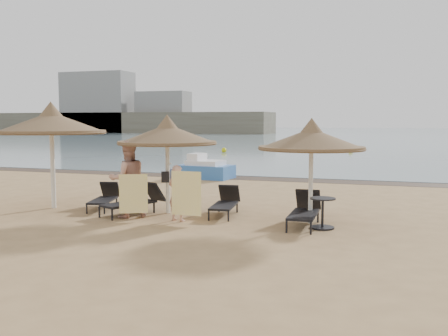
# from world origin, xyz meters

# --- Properties ---
(ground) EXTENTS (160.00, 160.00, 0.00)m
(ground) POSITION_xyz_m (0.00, 0.00, 0.00)
(ground) COLOR tan
(ground) RESTS_ON ground
(sea) EXTENTS (200.00, 140.00, 0.03)m
(sea) POSITION_xyz_m (0.00, 80.00, 0.01)
(sea) COLOR slate
(sea) RESTS_ON ground
(wet_sand_strip) EXTENTS (200.00, 1.60, 0.01)m
(wet_sand_strip) POSITION_xyz_m (0.00, 9.40, 0.00)
(wet_sand_strip) COLOR #463527
(wet_sand_strip) RESTS_ON ground
(far_shore) EXTENTS (150.00, 54.80, 12.00)m
(far_shore) POSITION_xyz_m (-25.10, 77.82, 2.91)
(far_shore) COLOR #696555
(far_shore) RESTS_ON ground
(palapa_left) EXTENTS (3.16, 3.16, 3.13)m
(palapa_left) POSITION_xyz_m (-3.73, 0.31, 2.49)
(palapa_left) COLOR white
(palapa_left) RESTS_ON ground
(palapa_center) EXTENTS (2.77, 2.77, 2.75)m
(palapa_center) POSITION_xyz_m (-0.18, 0.62, 2.19)
(palapa_center) COLOR white
(palapa_center) RESTS_ON ground
(palapa_right) EXTENTS (2.67, 2.67, 2.65)m
(palapa_right) POSITION_xyz_m (3.81, 0.46, 2.11)
(palapa_right) COLOR white
(palapa_right) RESTS_ON ground
(lounger_far_left) EXTENTS (0.94, 1.73, 0.74)m
(lounger_far_left) POSITION_xyz_m (-2.25, 0.72, 0.33)
(lounger_far_left) COLOR black
(lounger_far_left) RESTS_ON ground
(lounger_near_left) EXTENTS (1.31, 1.97, 0.84)m
(lounger_near_left) POSITION_xyz_m (-0.98, 0.27, 0.38)
(lounger_near_left) COLOR black
(lounger_near_left) RESTS_ON ground
(lounger_near_right) EXTENTS (0.77, 1.77, 0.77)m
(lounger_near_right) POSITION_xyz_m (1.42, 0.92, 0.35)
(lounger_near_right) COLOR black
(lounger_near_right) RESTS_ON ground
(lounger_far_right) EXTENTS (0.65, 1.87, 0.83)m
(lounger_far_right) POSITION_xyz_m (3.71, 0.22, 0.37)
(lounger_far_right) COLOR black
(lounger_far_right) RESTS_ON ground
(side_table) EXTENTS (0.61, 0.61, 0.74)m
(side_table) POSITION_xyz_m (4.18, -0.03, 0.35)
(side_table) COLOR black
(side_table) RESTS_ON ground
(person_left) EXTENTS (1.29, 1.25, 2.38)m
(person_left) POSITION_xyz_m (-0.93, -0.27, 1.19)
(person_left) COLOR tan
(person_left) RESTS_ON ground
(person_right) EXTENTS (0.86, 0.64, 1.69)m
(person_right) POSITION_xyz_m (0.52, -0.31, 0.84)
(person_right) COLOR tan
(person_right) RESTS_ON ground
(towel_left) EXTENTS (0.67, 0.32, 1.02)m
(towel_left) POSITION_xyz_m (-0.58, -0.62, 0.70)
(towel_left) COLOR yellow
(towel_left) RESTS_ON ground
(towel_right) EXTENTS (0.80, 0.02, 1.11)m
(towel_right) POSITION_xyz_m (0.87, -0.56, 0.77)
(towel_right) COLOR yellow
(towel_right) RESTS_ON ground
(bag_patterned) EXTENTS (0.26, 0.09, 0.33)m
(bag_patterned) POSITION_xyz_m (-0.18, 0.80, 1.07)
(bag_patterned) COLOR silver
(bag_patterned) RESTS_ON ground
(bag_dark) EXTENTS (0.23, 0.15, 0.31)m
(bag_dark) POSITION_xyz_m (-0.18, 0.46, 1.03)
(bag_dark) COLOR black
(bag_dark) RESTS_ON ground
(pedal_boat) EXTENTS (2.50, 1.65, 1.10)m
(pedal_boat) POSITION_xyz_m (-2.09, 8.77, 0.41)
(pedal_boat) COLOR #3169BB
(pedal_boat) RESTS_ON ground
(buoy_left) EXTENTS (0.40, 0.40, 0.40)m
(buoy_left) POSITION_xyz_m (-6.66, 25.39, 0.20)
(buoy_left) COLOR #D0C90B
(buoy_left) RESTS_ON ground
(buoy_mid) EXTENTS (0.36, 0.36, 0.36)m
(buoy_mid) POSITION_xyz_m (2.80, 29.46, 0.18)
(buoy_mid) COLOR #D0C90B
(buoy_mid) RESTS_ON ground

